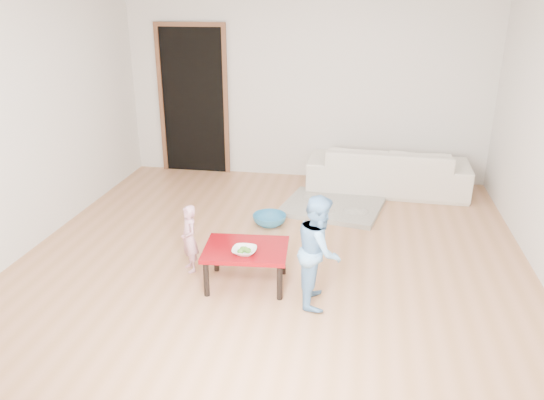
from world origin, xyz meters
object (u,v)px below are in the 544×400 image
(bowl, at_px, (244,251))
(basin, at_px, (269,220))
(child_blue, at_px, (319,250))
(sofa, at_px, (388,169))
(child_pink, at_px, (189,239))
(red_table, at_px, (246,266))

(bowl, bearing_deg, basin, 91.57)
(child_blue, bearing_deg, basin, 20.45)
(child_blue, bearing_deg, sofa, -16.79)
(child_pink, distance_m, child_blue, 1.30)
(sofa, height_order, child_blue, child_blue)
(child_blue, bearing_deg, red_table, 71.78)
(red_table, distance_m, bowl, 0.24)
(bowl, xyz_separation_m, child_pink, (-0.59, 0.29, -0.07))
(child_blue, height_order, basin, child_blue)
(red_table, bearing_deg, sofa, 64.20)
(red_table, relative_size, child_pink, 1.13)
(red_table, distance_m, child_pink, 0.62)
(sofa, xyz_separation_m, basin, (-1.34, -1.38, -0.24))
(sofa, relative_size, basin, 5.39)
(child_pink, bearing_deg, basin, 117.63)
(sofa, distance_m, child_pink, 3.18)
(sofa, relative_size, bowl, 9.77)
(basin, bearing_deg, red_table, -88.83)
(child_pink, height_order, child_blue, child_blue)
(bowl, xyz_separation_m, child_blue, (0.65, -0.05, 0.09))
(sofa, bearing_deg, child_pink, 55.33)
(red_table, relative_size, bowl, 3.48)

